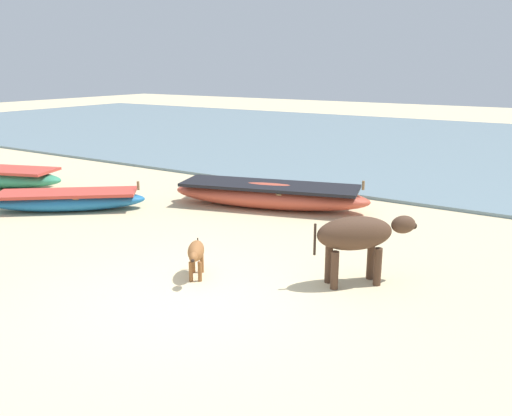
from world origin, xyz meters
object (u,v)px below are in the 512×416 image
object	(u,v)px
fishing_boat_1	(269,195)
cow_second_adult_dark	(358,236)
fishing_boat_0	(68,200)
calf_near_brown	(196,253)

from	to	relation	value
fishing_boat_1	cow_second_adult_dark	bearing A→B (deg)	-57.88
cow_second_adult_dark	fishing_boat_0	bearing A→B (deg)	131.81
fishing_boat_1	fishing_boat_0	bearing A→B (deg)	-160.22
fishing_boat_0	fishing_boat_1	xyz separation A→B (m)	(3.71, 2.68, 0.07)
fishing_boat_0	calf_near_brown	size ratio (longest dim) A/B	4.09
calf_near_brown	fishing_boat_0	bearing A→B (deg)	-140.88
fishing_boat_1	cow_second_adult_dark	distance (m)	4.61
fishing_boat_0	fishing_boat_1	distance (m)	4.57
calf_near_brown	cow_second_adult_dark	world-z (taller)	cow_second_adult_dark
fishing_boat_1	cow_second_adult_dark	world-z (taller)	cow_second_adult_dark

